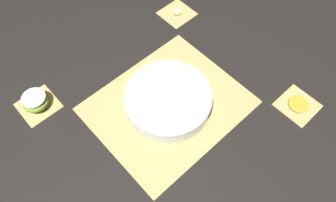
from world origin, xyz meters
The scene contains 9 objects.
ground_plane centered at (0.00, 0.00, 0.00)m, with size 6.00×6.00×0.00m, color black.
bamboo_mat_center centered at (0.00, 0.00, 0.00)m, with size 0.50×0.42×0.01m.
coaster_mat_near_right centered at (0.32, -0.30, 0.00)m, with size 0.12×0.12×0.01m.
coaster_mat_far_left centered at (-0.32, 0.30, 0.00)m, with size 0.12×0.12×0.01m.
coaster_mat_far_right centered at (0.32, 0.30, 0.00)m, with size 0.12×0.12×0.01m.
fruit_salad_bowl centered at (0.00, 0.00, 0.04)m, with size 0.29×0.29×0.06m.
apple_half centered at (-0.32, 0.30, 0.03)m, with size 0.09×0.09×0.05m.
orange_slice_whole centered at (0.32, -0.30, 0.01)m, with size 0.07×0.07×0.01m.
banana_coin_single centered at (0.32, 0.30, 0.01)m, with size 0.03×0.03×0.01m.
Camera 1 is at (-0.39, -0.42, 0.96)m, focal length 35.00 mm.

